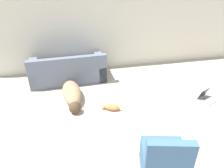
% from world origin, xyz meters
% --- Properties ---
extents(wall_back, '(7.77, 0.06, 2.59)m').
position_xyz_m(wall_back, '(0.00, 4.07, 1.29)').
color(wall_back, beige).
rests_on(wall_back, ground_plane).
extents(couch, '(1.97, 0.88, 0.79)m').
position_xyz_m(couch, '(-1.40, 3.46, 0.27)').
color(couch, slate).
rests_on(couch, ground_plane).
extents(dog, '(0.49, 1.45, 0.32)m').
position_xyz_m(dog, '(-1.36, 2.51, 0.16)').
color(dog, '#A38460').
rests_on(dog, ground_plane).
extents(cat, '(0.48, 0.28, 0.14)m').
position_xyz_m(cat, '(-0.55, 1.95, 0.07)').
color(cat, '#BC7A47').
rests_on(cat, ground_plane).
extents(laptop_open, '(0.43, 0.44, 0.26)m').
position_xyz_m(laptop_open, '(1.69, 1.90, 0.08)').
color(laptop_open, gray).
rests_on(laptop_open, ground_plane).
extents(side_chair, '(0.77, 0.77, 0.88)m').
position_xyz_m(side_chair, '(-0.10, 0.21, 0.29)').
color(side_chair, '#385B84').
rests_on(side_chair, ground_plane).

